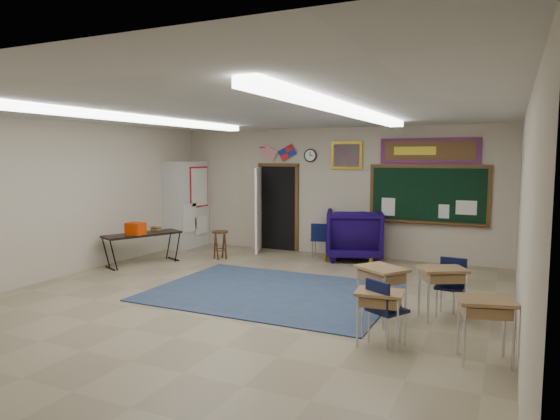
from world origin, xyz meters
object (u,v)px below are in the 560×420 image
at_px(student_desk_front_left, 381,291).
at_px(wooden_stool, 220,245).
at_px(student_desk_front_right, 442,290).
at_px(folding_table, 142,247).
at_px(wingback_armchair, 354,234).

distance_m(student_desk_front_left, wooden_stool, 5.17).
xyz_separation_m(student_desk_front_right, wooden_stool, (-5.12, 2.29, -0.09)).
xyz_separation_m(student_desk_front_left, folding_table, (-5.58, 1.57, -0.07)).
xyz_separation_m(wingback_armchair, student_desk_front_left, (1.59, -4.04, -0.13)).
bearing_deg(student_desk_front_right, wooden_stool, 127.59).
height_order(student_desk_front_left, folding_table, folding_table).
relative_size(student_desk_front_right, wooden_stool, 1.20).
bearing_deg(student_desk_front_left, wingback_armchair, 146.02).
distance_m(student_desk_front_left, student_desk_front_right, 0.90).
bearing_deg(wooden_stool, wingback_armchair, 24.58).
xyz_separation_m(folding_table, wooden_stool, (1.22, 1.20, -0.04)).
bearing_deg(wooden_stool, student_desk_front_right, -24.11).
xyz_separation_m(student_desk_front_right, folding_table, (-6.33, 1.09, -0.05)).
bearing_deg(wooden_stool, student_desk_front_left, -32.40).
xyz_separation_m(student_desk_front_left, wooden_stool, (-4.36, 2.77, -0.11)).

